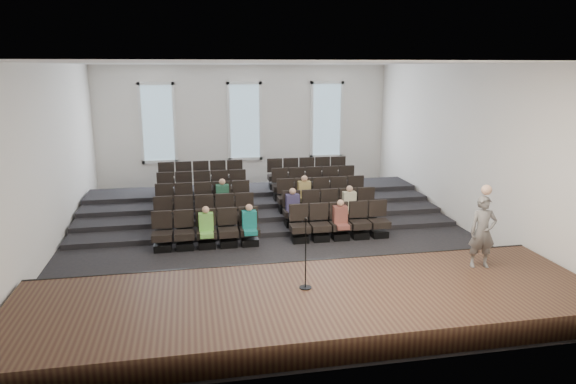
% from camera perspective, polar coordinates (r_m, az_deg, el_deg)
% --- Properties ---
extents(ground, '(14.00, 14.00, 0.00)m').
position_cam_1_polar(ground, '(15.29, -1.81, -4.98)').
color(ground, black).
rests_on(ground, ground).
extents(ceiling, '(12.00, 14.00, 0.02)m').
position_cam_1_polar(ceiling, '(14.48, -1.97, 14.15)').
color(ceiling, white).
rests_on(ceiling, ground).
extents(wall_back, '(12.00, 0.04, 5.00)m').
position_cam_1_polar(wall_back, '(21.57, -4.84, 7.29)').
color(wall_back, white).
rests_on(wall_back, ground).
extents(wall_front, '(12.00, 0.04, 5.00)m').
position_cam_1_polar(wall_front, '(7.99, 6.06, -3.84)').
color(wall_front, white).
rests_on(wall_front, ground).
extents(wall_left, '(0.04, 14.00, 5.00)m').
position_cam_1_polar(wall_left, '(14.98, -25.30, 3.18)').
color(wall_left, white).
rests_on(wall_left, ground).
extents(wall_right, '(0.04, 14.00, 5.00)m').
position_cam_1_polar(wall_right, '(16.70, 19.05, 4.71)').
color(wall_right, white).
rests_on(wall_right, ground).
extents(stage, '(11.80, 3.60, 0.50)m').
position_cam_1_polar(stage, '(10.55, 2.67, -12.44)').
color(stage, '#442F1D').
rests_on(stage, ground).
extents(stage_lip, '(11.80, 0.06, 0.52)m').
position_cam_1_polar(stage_lip, '(12.13, 0.70, -8.82)').
color(stage_lip, black).
rests_on(stage_lip, ground).
extents(risers, '(11.80, 4.80, 0.60)m').
position_cam_1_polar(risers, '(18.23, -3.39, -1.25)').
color(risers, black).
rests_on(risers, ground).
extents(seating_rows, '(6.80, 4.70, 1.67)m').
position_cam_1_polar(seating_rows, '(16.55, -2.67, -1.06)').
color(seating_rows, black).
rests_on(seating_rows, ground).
extents(windows, '(8.44, 0.10, 3.24)m').
position_cam_1_polar(windows, '(21.49, -4.83, 7.81)').
color(windows, white).
rests_on(windows, wall_back).
extents(audience, '(4.85, 2.64, 1.10)m').
position_cam_1_polar(audience, '(15.39, -0.69, -1.69)').
color(audience, '#71C24D').
rests_on(audience, seating_rows).
extents(speaker, '(0.66, 0.49, 1.64)m').
position_cam_1_polar(speaker, '(12.26, 20.81, -4.17)').
color(speaker, '#5E5C59').
rests_on(speaker, stage).
extents(mic_stand, '(0.25, 0.25, 1.51)m').
position_cam_1_polar(mic_stand, '(10.51, 1.96, -8.37)').
color(mic_stand, black).
rests_on(mic_stand, stage).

